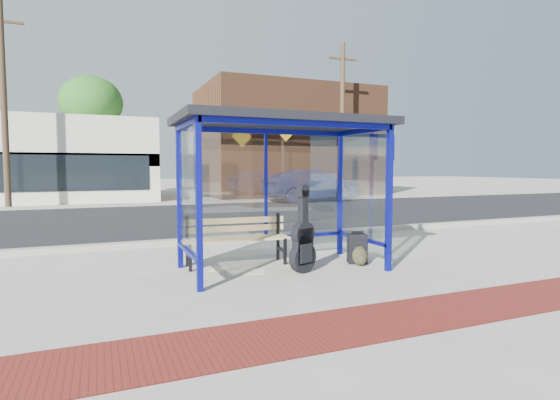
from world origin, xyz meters
name	(u,v)px	position (x,y,z in m)	size (l,w,h in m)	color
ground	(282,269)	(0.00, 0.00, 0.00)	(120.00, 120.00, 0.00)	#B2ADA0
brick_paver_strip	(377,321)	(0.00, -2.60, 0.01)	(60.00, 1.00, 0.01)	maroon
curb_near	(232,239)	(0.00, 2.90, 0.06)	(60.00, 0.25, 0.12)	gray
street_asphalt	(188,217)	(0.00, 8.00, 0.00)	(60.00, 10.00, 0.00)	black
curb_far	(166,204)	(0.00, 13.10, 0.06)	(60.00, 0.25, 0.12)	gray
far_sidewalk	(161,202)	(0.00, 15.00, 0.00)	(60.00, 4.00, 0.01)	#B2ADA0
bus_shelter	(281,140)	(0.00, 0.07, 2.07)	(3.30, 1.80, 2.42)	#0C1088
storefront_brown	(285,142)	(8.00, 18.49, 3.20)	(10.00, 7.08, 6.40)	#59331E
tree_mid	(91,103)	(-3.00, 22.00, 5.45)	(3.60, 3.60, 7.03)	#4C3826
tree_right	(323,115)	(12.50, 22.00, 5.45)	(3.60, 3.60, 7.03)	#4C3826
utility_pole_west	(4,103)	(-6.00, 13.40, 4.11)	(1.60, 0.24, 8.00)	#4C3826
utility_pole_east	(342,120)	(9.00, 13.40, 4.11)	(1.60, 0.24, 8.00)	#4C3826
bench	(236,237)	(-0.60, 0.61, 0.48)	(1.81, 0.55, 0.84)	black
guitar_bag	(303,243)	(0.20, -0.34, 0.47)	(0.49, 0.29, 1.30)	black
suitcase	(357,248)	(1.35, -0.09, 0.26)	(0.36, 0.29, 0.56)	black
backpack	(360,257)	(1.30, -0.27, 0.15)	(0.30, 0.29, 0.32)	#2B2817
sign_post	(388,184)	(2.18, 0.19, 1.34)	(0.13, 0.29, 2.39)	#0D1895
newspaper_a	(219,269)	(-0.96, 0.37, 0.00)	(0.33, 0.26, 0.01)	white
newspaper_b	(256,271)	(-0.45, 0.02, 0.00)	(0.40, 0.31, 0.01)	white
newspaper_c	(248,271)	(-0.55, 0.10, 0.00)	(0.40, 0.32, 0.01)	white
parked_car	(312,186)	(6.80, 12.51, 0.77)	(1.62, 4.66, 1.53)	#161E3F
fire_hydrant	(354,192)	(9.98, 13.72, 0.36)	(0.29, 0.20, 0.66)	#B20C1B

